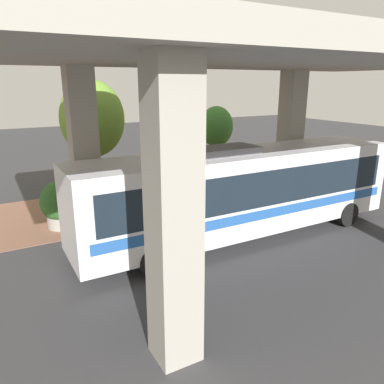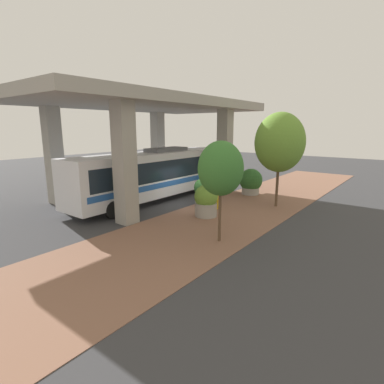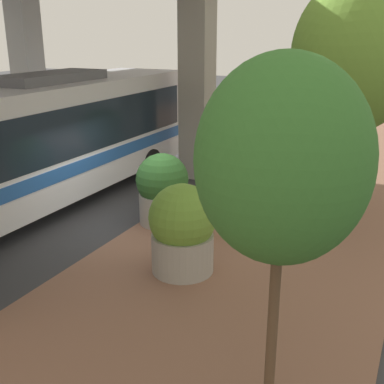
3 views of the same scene
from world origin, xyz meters
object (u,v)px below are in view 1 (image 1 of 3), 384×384
at_px(planter_front, 176,195).
at_px(planter_back, 198,182).
at_px(bus, 243,188).
at_px(fire_hydrant, 173,194).
at_px(street_tree_near, 216,127).
at_px(planter_middle, 62,204).
at_px(street_tree_far, 92,119).

xyz_separation_m(planter_front, planter_back, (-1.61, 2.05, 0.01)).
xyz_separation_m(bus, fire_hydrant, (-4.68, -0.62, -1.37)).
distance_m(bus, planter_front, 3.73).
height_order(bus, street_tree_near, street_tree_near).
bearing_deg(planter_back, planter_middle, -84.48).
bearing_deg(fire_hydrant, planter_back, 102.65).
distance_m(planter_front, planter_back, 2.61).
height_order(planter_front, planter_back, planter_back).
bearing_deg(street_tree_far, planter_back, 63.16).
height_order(planter_front, street_tree_far, street_tree_far).
xyz_separation_m(bus, planter_middle, (-4.39, -5.74, -0.97)).
height_order(planter_middle, street_tree_near, street_tree_near).
relative_size(bus, planter_back, 7.03).
relative_size(street_tree_near, street_tree_far, 0.75).
height_order(bus, planter_front, bus).
distance_m(planter_front, street_tree_far, 5.58).
distance_m(bus, street_tree_far, 8.40).
distance_m(planter_back, street_tree_far, 5.96).
relative_size(bus, street_tree_far, 2.18).
xyz_separation_m(planter_middle, street_tree_far, (-2.94, 2.24, 3.09)).
bearing_deg(planter_back, planter_front, -51.89).
relative_size(fire_hydrant, street_tree_far, 0.19).
relative_size(planter_middle, street_tree_far, 0.33).
bearing_deg(street_tree_far, planter_middle, -37.26).
bearing_deg(planter_front, bus, 16.87).
bearing_deg(fire_hydrant, bus, 7.57).
bearing_deg(street_tree_near, bus, -26.01).
distance_m(fire_hydrant, planter_middle, 5.15).
bearing_deg(bus, street_tree_near, 153.99).
bearing_deg(bus, planter_back, 168.67).
bearing_deg(fire_hydrant, street_tree_near, 124.60).
bearing_deg(street_tree_far, planter_front, 32.35).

